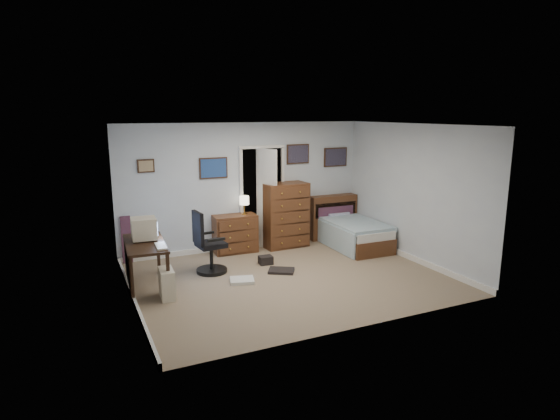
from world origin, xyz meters
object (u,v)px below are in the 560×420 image
object	(u,v)px
low_dresser	(235,234)
computer_desk	(140,253)
tall_dresser	(285,215)
bed	(352,233)
office_chair	(208,249)

from	to	relation	value
low_dresser	computer_desk	bearing A→B (deg)	-145.66
computer_desk	tall_dresser	distance (m)	3.26
tall_dresser	bed	bearing A→B (deg)	-27.57
low_dresser	tall_dresser	xyz separation A→B (m)	(1.06, -0.02, 0.28)
low_dresser	bed	xyz separation A→B (m)	(2.30, -0.60, -0.09)
bed	tall_dresser	bearing A→B (deg)	156.36
low_dresser	tall_dresser	distance (m)	1.10
bed	office_chair	bearing A→B (deg)	-172.31
office_chair	low_dresser	xyz separation A→B (m)	(0.82, 0.95, -0.05)
office_chair	tall_dresser	xyz separation A→B (m)	(1.88, 0.93, 0.23)
office_chair	bed	xyz separation A→B (m)	(3.12, 0.36, -0.14)
computer_desk	low_dresser	distance (m)	2.32
office_chair	bed	distance (m)	3.15
low_dresser	tall_dresser	world-z (taller)	tall_dresser
low_dresser	bed	bearing A→B (deg)	-11.78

